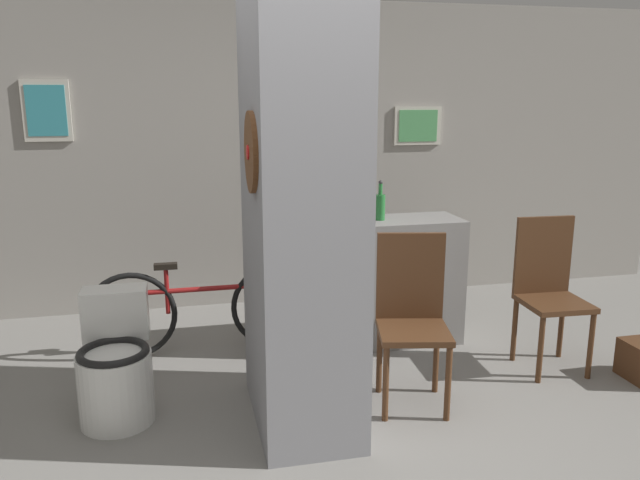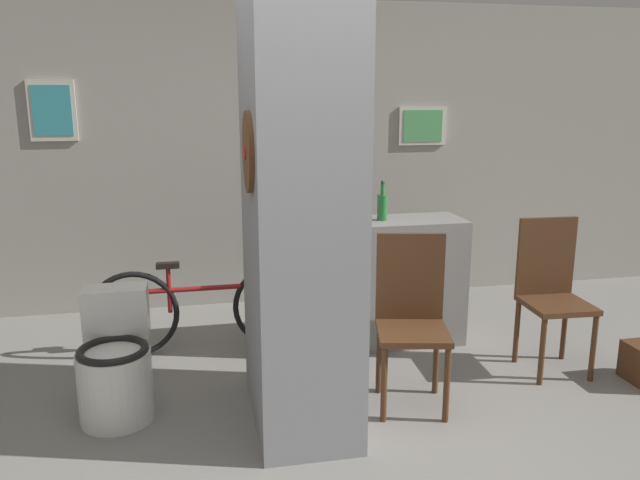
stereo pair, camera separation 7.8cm
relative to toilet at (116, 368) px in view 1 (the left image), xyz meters
The scene contains 9 objects.
ground_plane 1.29m from the toilet, 35.33° to the right, with size 14.00×14.00×0.00m, color gray.
wall_back 2.38m from the toilet, 61.89° to the left, with size 8.00×0.09×2.60m.
pillar_center 1.46m from the toilet, 12.69° to the right, with size 0.57×0.98×2.60m.
counter_shelf 1.93m from the toilet, 23.15° to the left, with size 1.31×0.44×0.94m.
toilet is the anchor object (origin of this frame).
chair_near_pillar 1.75m from the toilet, ahead, with size 0.49×0.49×1.02m.
chair_by_doorway 2.82m from the toilet, ahead, with size 0.43×0.43×1.02m.
bicycle 0.99m from the toilet, 56.88° to the left, with size 1.64×0.42×0.68m.
bottle_tall 2.10m from the toilet, 22.67° to the left, with size 0.07×0.07×0.29m.
Camera 1 is at (-0.61, -2.75, 1.83)m, focal length 35.00 mm.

